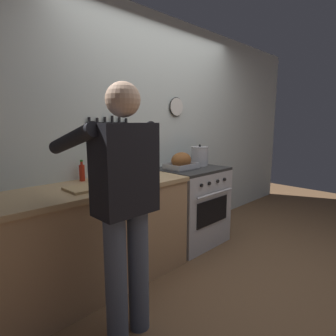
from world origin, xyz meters
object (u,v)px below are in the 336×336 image
object	(u,v)px
roasting_pan	(181,161)
bottle_dish_soap	(129,168)
cutting_board	(90,187)
bottle_hot_sauce	(82,172)
stove	(191,205)
bottle_olive_oil	(96,168)
person_cook	(124,198)
stock_pot	(200,156)

from	to	relation	value
roasting_pan	bottle_dish_soap	distance (m)	0.71
cutting_board	bottle_hot_sauce	bearing A→B (deg)	72.82
roasting_pan	cutting_board	size ratio (longest dim) A/B	0.98
stove	bottle_olive_oil	xyz separation A→B (m)	(-1.15, 0.14, 0.57)
person_cook	cutting_board	bearing A→B (deg)	-5.87
stock_pot	cutting_board	distance (m)	1.55
bottle_dish_soap	bottle_hot_sauce	distance (m)	0.42
stock_pot	cutting_board	size ratio (longest dim) A/B	0.71
stock_pot	bottle_olive_oil	world-z (taller)	bottle_olive_oil
stove	person_cook	xyz separation A→B (m)	(-1.41, -0.64, 0.50)
roasting_pan	bottle_dish_soap	bearing A→B (deg)	177.53
person_cook	cutting_board	distance (m)	0.57
stove	roasting_pan	world-z (taller)	roasting_pan
bottle_hot_sauce	roasting_pan	bearing A→B (deg)	-10.50
cutting_board	bottle_hot_sauce	world-z (taller)	bottle_hot_sauce
person_cook	stock_pot	bearing A→B (deg)	-65.27
stove	bottle_hot_sauce	bearing A→B (deg)	169.59
stove	person_cook	distance (m)	1.63
bottle_dish_soap	bottle_hot_sauce	xyz separation A→B (m)	(-0.39, 0.17, -0.01)
person_cook	stock_pot	world-z (taller)	person_cook
cutting_board	bottle_olive_oil	bearing A→B (deg)	49.36
person_cook	bottle_olive_oil	bearing A→B (deg)	-16.87
stove	cutting_board	bearing A→B (deg)	-176.58
cutting_board	bottle_dish_soap	world-z (taller)	bottle_dish_soap
roasting_pan	bottle_olive_oil	world-z (taller)	bottle_olive_oil
cutting_board	bottle_hot_sauce	distance (m)	0.33
stock_pot	bottle_hot_sauce	distance (m)	1.46
stove	bottle_dish_soap	bearing A→B (deg)	176.28
bottle_dish_soap	bottle_hot_sauce	world-z (taller)	bottle_dish_soap
stock_pot	bottle_olive_oil	xyz separation A→B (m)	(-1.35, 0.09, 0.00)
cutting_board	stove	bearing A→B (deg)	3.42
stock_pot	bottle_olive_oil	distance (m)	1.35
bottle_hot_sauce	bottle_olive_oil	xyz separation A→B (m)	(0.09, -0.09, 0.04)
stove	bottle_hot_sauce	world-z (taller)	bottle_hot_sauce
person_cook	bottle_olive_oil	xyz separation A→B (m)	(0.26, 0.78, 0.07)
cutting_board	bottle_dish_soap	distance (m)	0.51
roasting_pan	bottle_dish_soap	world-z (taller)	bottle_dish_soap
roasting_pan	cutting_board	world-z (taller)	roasting_pan
bottle_dish_soap	roasting_pan	bearing A→B (deg)	-2.47
person_cook	bottle_hot_sauce	xyz separation A→B (m)	(0.17, 0.87, 0.03)
stove	stock_pot	distance (m)	0.60
bottle_olive_oil	stock_pot	bearing A→B (deg)	-3.85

